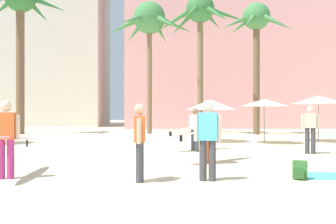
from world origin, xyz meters
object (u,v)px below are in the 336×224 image
Objects in this scene: backpack at (300,170)px; cafe_umbrella_0 at (264,103)px; person_mid_center at (310,127)px; palm_tree_center at (200,18)px; person_mid_right at (208,137)px; palm_tree_far_left at (20,10)px; person_far_right at (8,137)px; person_near_right at (210,133)px; palm_tree_right at (149,23)px; person_far_left at (195,128)px; person_near_left at (140,139)px; cafe_umbrella_1 at (211,105)px; cafe_umbrella_4 at (319,100)px; palm_tree_left at (256,27)px.

cafe_umbrella_0 is at bearing -163.93° from backpack.
person_mid_center is at bearing -177.66° from backpack.
person_mid_right is (-2.00, -15.97, -6.88)m from palm_tree_center.
cafe_umbrella_0 is 5.47× the size of backpack.
palm_tree_far_left is 18.67m from person_far_right.
person_mid_center is at bearing -77.56° from palm_tree_center.
person_near_right is at bearing -119.92° from cafe_umbrella_0.
palm_tree_right is 5.31× the size of person_mid_center.
person_mid_right reaches higher than person_near_right.
backpack is 6.05m from person_far_left.
palm_tree_far_left is 20.28m from person_near_left.
person_near_left is at bearing -90.09° from palm_tree_right.
palm_tree_right is at bearing -139.06° from backpack.
person_mid_right is at bearing 160.33° from person_mid_center.
person_near_right is at bearing -99.64° from cafe_umbrella_1.
cafe_umbrella_4 is (17.37, -6.88, -6.29)m from palm_tree_far_left.
palm_tree_far_left reaches higher than cafe_umbrella_0.
person_mid_right is (-2.08, -0.06, 0.76)m from backpack.
person_near_right is (-5.25, -13.00, -6.31)m from palm_tree_left.
person_near_right is at bearing 177.32° from person_mid_right.
palm_tree_center is 18.10m from person_far_right.
cafe_umbrella_0 is at bearing -54.23° from palm_tree_right.
cafe_umbrella_1 reaches higher than person_far_left.
person_near_left is (-8.65, -9.83, -1.20)m from cafe_umbrella_4.
palm_tree_left is 7.29m from palm_tree_right.
palm_tree_far_left reaches higher than person_far_left.
backpack is 0.17× the size of person_near_right.
cafe_umbrella_1 is 6.04× the size of backpack.
cafe_umbrella_4 is at bearing -50.01° from palm_tree_center.
cafe_umbrella_1 is (-0.27, -5.90, -5.97)m from palm_tree_center.
person_near_left is (-3.21, -10.10, -0.95)m from cafe_umbrella_1.
person_mid_right is at bearing -85.09° from palm_tree_right.
person_mid_center is at bearing -96.62° from palm_tree_left.
person_far_right is (-4.98, -2.12, 0.05)m from person_near_right.
palm_tree_center reaches higher than palm_tree_right.
person_near_left is at bearing -102.25° from palm_tree_center.
cafe_umbrella_0 is at bearing 27.28° from person_mid_center.
cafe_umbrella_0 is 2.63m from cafe_umbrella_1.
palm_tree_left is at bearing 16.64° from person_mid_center.
palm_tree_far_left is 4.55× the size of cafe_umbrella_0.
person_mid_center is at bearing -62.64° from cafe_umbrella_1.
person_mid_right is at bearing -128.66° from person_far_left.
person_far_left is (-5.32, -9.84, -6.30)m from palm_tree_left.
cafe_umbrella_1 is 10.64m from person_near_left.
palm_tree_left reaches higher than cafe_umbrella_4.
person_far_right reaches higher than person_mid_center.
cafe_umbrella_0 is 5.07m from person_far_left.
person_far_right is at bearing -135.45° from cafe_umbrella_0.
palm_tree_center is 3.57× the size of person_far_right.
cafe_umbrella_1 is 1.47× the size of person_mid_center.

